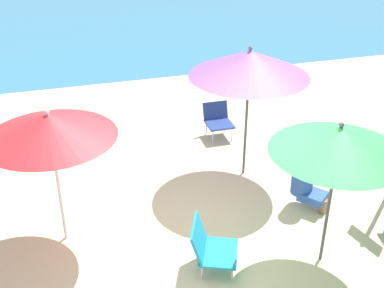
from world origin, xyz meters
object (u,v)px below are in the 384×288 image
at_px(beach_chair_a, 218,119).
at_px(beach_chair_b, 322,145).
at_px(umbrella_red, 49,126).
at_px(umbrella_purple, 250,63).
at_px(umbrella_green, 339,140).
at_px(person_b, 306,181).
at_px(beach_chair_c, 210,246).

relative_size(beach_chair_a, beach_chair_b, 0.95).
bearing_deg(umbrella_red, umbrella_purple, 17.10).
xyz_separation_m(umbrella_green, person_b, (0.32, 1.09, -1.27)).
bearing_deg(umbrella_green, beach_chair_b, 61.48).
bearing_deg(beach_chair_a, umbrella_red, -51.84).
bearing_deg(beach_chair_a, umbrella_green, 2.90).
bearing_deg(beach_chair_b, beach_chair_a, -42.16).
relative_size(umbrella_green, person_b, 2.22).
height_order(umbrella_red, beach_chair_a, umbrella_red).
bearing_deg(beach_chair_a, beach_chair_b, 42.74).
bearing_deg(beach_chair_c, person_b, 49.11).
bearing_deg(beach_chair_c, umbrella_red, 170.55).
height_order(umbrella_green, beach_chair_b, umbrella_green).
xyz_separation_m(umbrella_purple, person_b, (0.50, -1.07, -1.42)).
xyz_separation_m(umbrella_purple, umbrella_red, (-2.83, -0.87, -0.19)).
bearing_deg(person_b, beach_chair_b, 101.45).
bearing_deg(person_b, umbrella_red, -132.86).
distance_m(umbrella_green, person_b, 1.70).
xyz_separation_m(umbrella_purple, beach_chair_b, (1.32, -0.07, -1.49)).
xyz_separation_m(umbrella_green, beach_chair_a, (-0.17, 3.51, -1.35)).
height_order(umbrella_purple, beach_chair_c, umbrella_purple).
height_order(beach_chair_a, person_b, person_b).
bearing_deg(beach_chair_b, umbrella_green, 66.74).
xyz_separation_m(umbrella_purple, umbrella_green, (0.19, -2.16, -0.16)).
distance_m(beach_chair_a, beach_chair_b, 1.93).
height_order(umbrella_red, beach_chair_c, umbrella_red).
bearing_deg(beach_chair_a, umbrella_purple, -0.58).
bearing_deg(beach_chair_a, person_b, 11.46).
distance_m(umbrella_purple, beach_chair_b, 2.00).
xyz_separation_m(beach_chair_b, beach_chair_c, (-2.51, -1.84, -0.03)).
height_order(beach_chair_a, beach_chair_b, beach_chair_b).
xyz_separation_m(umbrella_green, beach_chair_c, (-1.37, 0.25, -1.36)).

